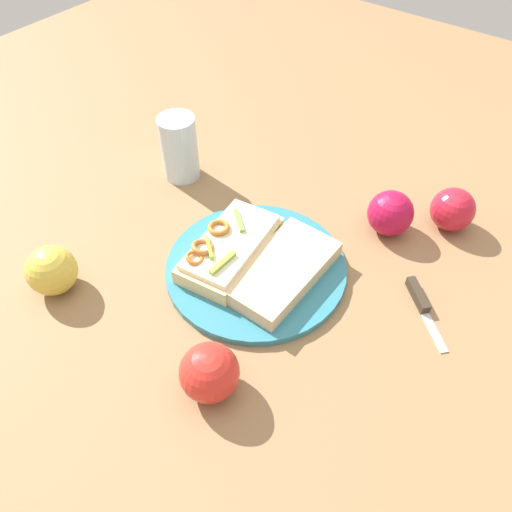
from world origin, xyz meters
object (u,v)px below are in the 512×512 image
apple_3 (52,270)px  drinking_glass (179,148)px  apple_2 (209,372)px  knife (421,302)px  sandwich (230,247)px  apple_1 (453,209)px  bread_slice_side (282,270)px  apple_0 (390,213)px  plate (256,268)px

apple_3 → drinking_glass: (-0.03, 0.30, 0.02)m
apple_2 → knife: size_ratio=0.75×
sandwich → drinking_glass: drinking_glass is taller
apple_3 → apple_2: bearing=2.5°
apple_1 → apple_3: 0.61m
bread_slice_side → apple_2: bearing=-171.1°
sandwich → bread_slice_side: sandwich is taller
apple_0 → knife: size_ratio=0.74×
knife → bread_slice_side: bearing=-113.2°
apple_1 → knife: size_ratio=0.71×
plate → apple_1: apple_1 is taller
sandwich → knife: bearing=-78.3°
drinking_glass → plate: bearing=-22.9°
apple_0 → bread_slice_side: bearing=-110.6°
drinking_glass → sandwich: bearing=-28.7°
apple_3 → apple_1: bearing=49.4°
apple_2 → apple_3: bearing=-177.5°
apple_1 → knife: 0.18m
bread_slice_side → apple_0: size_ratio=2.47×
bread_slice_side → apple_1: bearing=-29.2°
sandwich → drinking_glass: size_ratio=1.62×
apple_1 → plate: bearing=-125.3°
sandwich → apple_3: bearing=130.9°
bread_slice_side → apple_0: (0.07, 0.19, 0.01)m
bread_slice_side → apple_3: size_ratio=2.49×
apple_1 → sandwich: bearing=-130.3°
plate → knife: 0.24m
apple_1 → apple_2: apple_2 is taller
bread_slice_side → drinking_glass: size_ratio=1.55×
apple_1 → apple_3: bearing=-130.6°
plate → apple_3: apple_3 is taller
bread_slice_side → apple_3: (-0.25, -0.20, 0.01)m
apple_0 → apple_3: bearing=-129.3°
drinking_glass → apple_1: bearing=20.6°
plate → sandwich: bearing=-170.7°
plate → knife: (0.22, 0.09, 0.00)m
bread_slice_side → knife: 0.20m
apple_2 → apple_3: apple_2 is taller
plate → sandwich: size_ratio=1.44×
apple_1 → apple_3: apple_3 is taller
apple_3 → drinking_glass: bearing=96.6°
apple_0 → apple_2: size_ratio=0.98×
sandwich → knife: sandwich is taller
plate → apple_2: bearing=-68.8°
sandwich → apple_0: apple_0 is taller
apple_1 → apple_2: bearing=-104.4°
sandwich → apple_3: apple_3 is taller
sandwich → bread_slice_side: (0.09, 0.01, -0.00)m
apple_0 → drinking_glass: bearing=-165.4°
apple_1 → drinking_glass: size_ratio=0.60×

